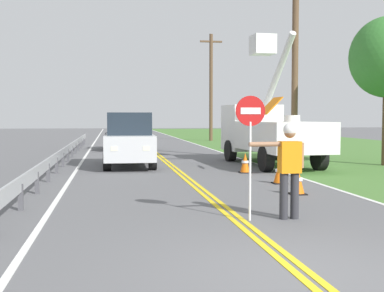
# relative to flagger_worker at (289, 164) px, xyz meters

# --- Properties ---
(ground_plane) EXTENTS (160.00, 160.00, 0.00)m
(ground_plane) POSITION_rel_flagger_worker_xyz_m (-0.98, -3.21, -1.05)
(ground_plane) COLOR #5B5B5E
(grass_verge_right) EXTENTS (16.00, 110.00, 0.01)m
(grass_verge_right) POSITION_rel_flagger_worker_xyz_m (10.62, 16.79, -1.04)
(grass_verge_right) COLOR #477533
(grass_verge_right) RESTS_ON ground
(centerline_yellow_left) EXTENTS (0.11, 110.00, 0.01)m
(centerline_yellow_left) POSITION_rel_flagger_worker_xyz_m (-1.07, 16.79, -1.04)
(centerline_yellow_left) COLOR yellow
(centerline_yellow_left) RESTS_ON ground
(centerline_yellow_right) EXTENTS (0.11, 110.00, 0.01)m
(centerline_yellow_right) POSITION_rel_flagger_worker_xyz_m (-0.89, 16.79, -1.04)
(centerline_yellow_right) COLOR yellow
(centerline_yellow_right) RESTS_ON ground
(edge_line_right) EXTENTS (0.12, 110.00, 0.01)m
(edge_line_right) POSITION_rel_flagger_worker_xyz_m (2.62, 16.79, -1.04)
(edge_line_right) COLOR silver
(edge_line_right) RESTS_ON ground
(edge_line_left) EXTENTS (0.12, 110.00, 0.01)m
(edge_line_left) POSITION_rel_flagger_worker_xyz_m (-4.58, 16.79, -1.04)
(edge_line_left) COLOR silver
(edge_line_left) RESTS_ON ground
(flagger_worker) EXTENTS (1.09, 0.25, 1.83)m
(flagger_worker) POSITION_rel_flagger_worker_xyz_m (0.00, 0.00, 0.00)
(flagger_worker) COLOR #2D2D33
(flagger_worker) RESTS_ON ground
(stop_sign_paddle) EXTENTS (0.56, 0.04, 2.33)m
(stop_sign_paddle) POSITION_rel_flagger_worker_xyz_m (-0.77, -0.03, 0.66)
(stop_sign_paddle) COLOR silver
(stop_sign_paddle) RESTS_ON ground
(utility_bucket_truck) EXTENTS (2.69, 6.92, 5.33)m
(utility_bucket_truck) POSITION_rel_flagger_worker_xyz_m (2.96, 10.54, 0.36)
(utility_bucket_truck) COLOR white
(utility_bucket_truck) RESTS_ON ground
(oncoming_suv_nearest) EXTENTS (1.99, 4.64, 2.10)m
(oncoming_suv_nearest) POSITION_rel_flagger_worker_xyz_m (-2.62, 10.59, 0.01)
(oncoming_suv_nearest) COLOR silver
(oncoming_suv_nearest) RESTS_ON ground
(oncoming_sedan_second) EXTENTS (2.08, 4.19, 1.70)m
(oncoming_sedan_second) POSITION_rel_flagger_worker_xyz_m (-2.63, 20.77, -0.21)
(oncoming_sedan_second) COLOR black
(oncoming_sedan_second) RESTS_ON ground
(utility_pole_near) EXTENTS (1.80, 0.28, 8.85)m
(utility_pole_near) POSITION_rel_flagger_worker_xyz_m (4.62, 11.87, 3.56)
(utility_pole_near) COLOR brown
(utility_pole_near) RESTS_ON ground
(utility_pole_mid) EXTENTS (1.80, 0.28, 8.61)m
(utility_pole_mid) POSITION_rel_flagger_worker_xyz_m (4.71, 30.77, 3.44)
(utility_pole_mid) COLOR brown
(utility_pole_mid) RESTS_ON ground
(traffic_cone_lead) EXTENTS (0.40, 0.40, 0.70)m
(traffic_cone_lead) POSITION_rel_flagger_worker_xyz_m (1.28, 2.83, -0.71)
(traffic_cone_lead) COLOR orange
(traffic_cone_lead) RESTS_ON ground
(traffic_cone_mid) EXTENTS (0.40, 0.40, 0.70)m
(traffic_cone_mid) POSITION_rel_flagger_worker_xyz_m (1.51, 4.84, -0.71)
(traffic_cone_mid) COLOR orange
(traffic_cone_mid) RESTS_ON ground
(traffic_cone_tail) EXTENTS (0.40, 0.40, 0.70)m
(traffic_cone_tail) POSITION_rel_flagger_worker_xyz_m (1.26, 7.70, -0.71)
(traffic_cone_tail) COLOR orange
(traffic_cone_tail) RESTS_ON ground
(guardrail_left_shoulder) EXTENTS (0.10, 32.00, 0.71)m
(guardrail_left_shoulder) POSITION_rel_flagger_worker_xyz_m (-5.18, 12.00, -0.53)
(guardrail_left_shoulder) COLOR #9EA0A3
(guardrail_left_shoulder) RESTS_ON ground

